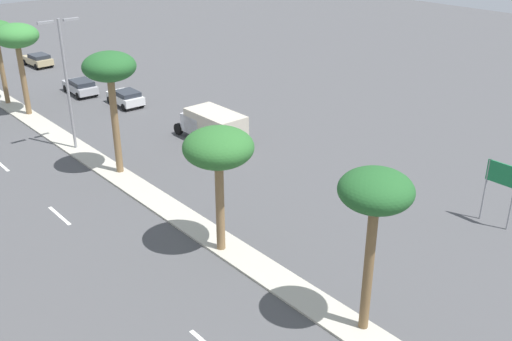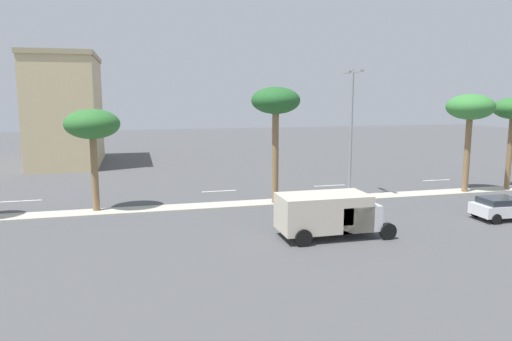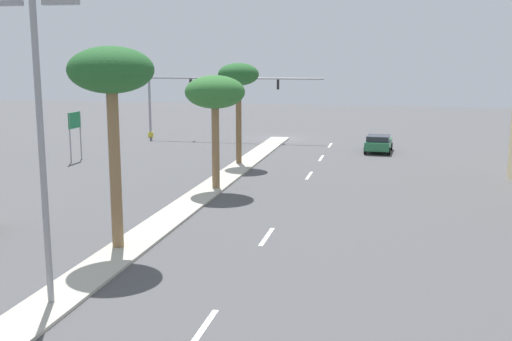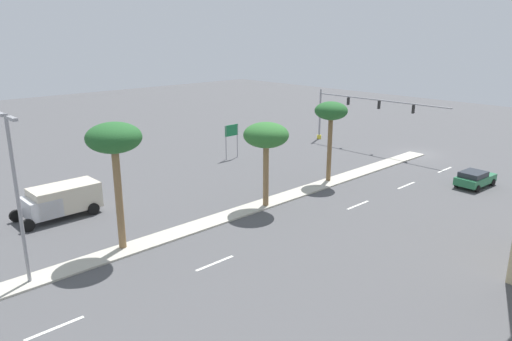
% 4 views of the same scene
% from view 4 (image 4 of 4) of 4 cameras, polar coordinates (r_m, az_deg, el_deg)
% --- Properties ---
extents(ground_plane, '(160.00, 160.00, 0.00)m').
position_cam_4_polar(ground_plane, '(32.58, -13.30, -8.60)').
color(ground_plane, '#4C4C4F').
extents(lane_stripe_mid, '(0.20, 2.80, 0.01)m').
position_cam_4_polar(lane_stripe_mid, '(51.94, 21.45, 0.08)').
color(lane_stripe_mid, silver).
rests_on(lane_stripe_mid, ground).
extents(lane_stripe_left, '(0.20, 2.80, 0.01)m').
position_cam_4_polar(lane_stripe_left, '(45.57, 17.39, -1.69)').
color(lane_stripe_left, silver).
rests_on(lane_stripe_left, ground).
extents(lane_stripe_front, '(0.20, 2.80, 0.01)m').
position_cam_4_polar(lane_stripe_front, '(39.52, 11.99, -4.02)').
color(lane_stripe_front, silver).
rests_on(lane_stripe_front, ground).
extents(lane_stripe_leading, '(0.20, 2.80, 0.01)m').
position_cam_4_polar(lane_stripe_leading, '(29.54, -4.89, -10.89)').
color(lane_stripe_leading, silver).
rests_on(lane_stripe_leading, ground).
extents(lane_stripe_trailing, '(0.20, 2.80, 0.01)m').
position_cam_4_polar(lane_stripe_trailing, '(25.57, -22.72, -16.86)').
color(lane_stripe_trailing, silver).
rests_on(lane_stripe_trailing, ground).
extents(traffic_signal_gantry, '(17.39, 0.53, 6.38)m').
position_cam_4_polar(traffic_signal_gantry, '(59.43, 11.18, 6.97)').
color(traffic_signal_gantry, gray).
rests_on(traffic_signal_gantry, ground).
extents(directional_road_sign, '(0.10, 1.80, 3.72)m').
position_cam_4_polar(directional_road_sign, '(52.22, -2.91, 4.37)').
color(directional_road_sign, gray).
rests_on(directional_road_sign, ground).
extents(palm_tree_mid, '(2.95, 2.95, 7.29)m').
position_cam_4_polar(palm_tree_mid, '(43.70, 8.88, 6.71)').
color(palm_tree_mid, brown).
rests_on(palm_tree_mid, median_curb).
extents(palm_tree_inboard, '(3.50, 3.50, 6.65)m').
position_cam_4_polar(palm_tree_inboard, '(36.79, 1.20, 4.03)').
color(palm_tree_inboard, olive).
rests_on(palm_tree_inboard, median_curb).
extents(palm_tree_far, '(3.37, 3.37, 8.09)m').
position_cam_4_polar(palm_tree_far, '(30.16, -16.46, 3.31)').
color(palm_tree_far, olive).
rests_on(palm_tree_far, median_curb).
extents(street_lamp_far, '(2.90, 0.24, 9.35)m').
position_cam_4_polar(street_lamp_far, '(28.07, -26.55, -1.69)').
color(street_lamp_far, gray).
rests_on(street_lamp_far, median_curb).
extents(sedan_green_mid, '(2.33, 4.19, 1.46)m').
position_cam_4_polar(sedan_green_mid, '(47.19, 24.50, -0.84)').
color(sedan_green_mid, '#287047').
rests_on(sedan_green_mid, ground).
extents(box_truck, '(2.76, 6.08, 2.37)m').
position_cam_4_polar(box_truck, '(38.75, -22.30, -3.27)').
color(box_truck, silver).
rests_on(box_truck, ground).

